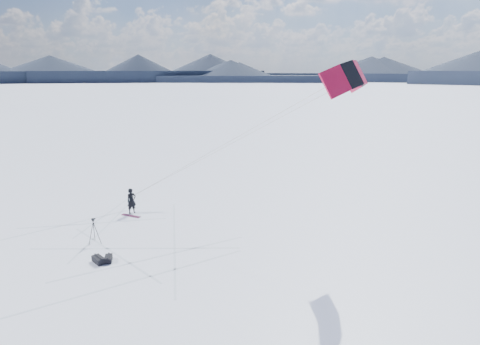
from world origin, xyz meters
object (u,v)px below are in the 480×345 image
Objects in this scene: snowboard at (131,216)px; gear_bag_b at (108,259)px; tripod at (94,227)px; snowkiter at (132,213)px; gear_bag_a at (98,260)px.

snowboard is 6.77m from gear_bag_b.
snowboard is 4.65m from tripod.
snowkiter reaches higher than gear_bag_a.
snowkiter is 1.17× the size of tripod.
tripod is at bearing -137.71° from snowkiter.
snowkiter is 7.37m from gear_bag_b.
gear_bag_b is at bearing -46.17° from tripod.
snowboard is 6.90m from gear_bag_a.
snowboard is at bearing 137.60° from gear_bag_a.
snowboard is 0.96× the size of tripod.
gear_bag_a is at bearing -64.13° from snowboard.
tripod is 2.86m from gear_bag_b.
gear_bag_b is at bearing -123.06° from snowkiter.
gear_bag_b is at bearing 65.03° from gear_bag_a.
snowkiter is 5.22m from tripod.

